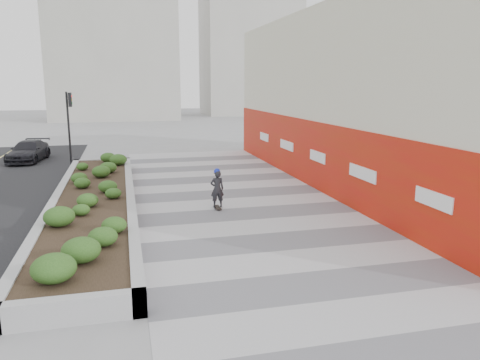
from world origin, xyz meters
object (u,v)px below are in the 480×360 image
object	(u,v)px
skateboarder	(217,189)
car_dark	(28,151)
traffic_signal_near	(69,117)
planter	(94,198)

from	to	relation	value
skateboarder	car_dark	distance (m)	16.36
car_dark	traffic_signal_near	bearing A→B (deg)	-29.66
planter	traffic_signal_near	size ratio (longest dim) A/B	4.29
traffic_signal_near	skateboarder	bearing A→B (deg)	-61.73
traffic_signal_near	car_dark	bearing A→B (deg)	142.47
car_dark	planter	bearing A→B (deg)	-62.70
planter	traffic_signal_near	distance (m)	10.90
skateboarder	traffic_signal_near	bearing A→B (deg)	120.03
traffic_signal_near	skateboarder	xyz separation A→B (m)	(6.24, -11.61, -1.97)
planter	car_dark	distance (m)	13.35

